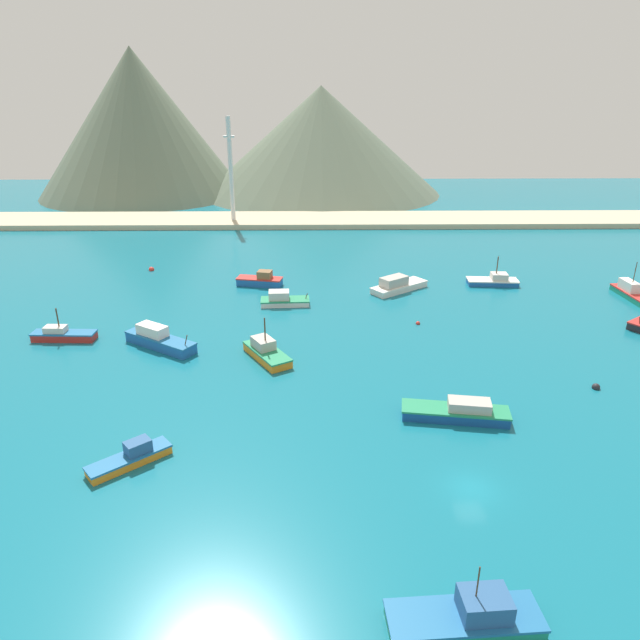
{
  "coord_description": "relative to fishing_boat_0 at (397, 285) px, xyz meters",
  "views": [
    {
      "loc": [
        -13.46,
        -39.48,
        31.85
      ],
      "look_at": [
        -12.43,
        34.54,
        1.3
      ],
      "focal_mm": 32.36,
      "sensor_mm": 36.0,
      "label": 1
    }
  ],
  "objects": [
    {
      "name": "buoy_0",
      "position": [
        17.82,
        -33.24,
        -0.78
      ],
      "size": [
        0.88,
        0.88,
        0.88
      ],
      "color": "#232328",
      "rests_on": "ground"
    },
    {
      "name": "buoy_1",
      "position": [
        0.98,
        -14.3,
        -0.83
      ],
      "size": [
        0.61,
        0.61,
        0.61
      ],
      "color": "red",
      "rests_on": "ground"
    },
    {
      "name": "beach_strip",
      "position": [
        -0.57,
        50.53,
        -0.34
      ],
      "size": [
        247.0,
        15.38,
        1.2
      ],
      "primitive_type": "cube",
      "color": "#C6B793",
      "rests_on": "ground"
    },
    {
      "name": "fishing_boat_2",
      "position": [
        36.81,
        -3.81,
        -0.02
      ],
      "size": [
        2.72,
        9.35,
        5.9
      ],
      "color": "#198466",
      "rests_on": "ground"
    },
    {
      "name": "fishing_boat_5",
      "position": [
        -30.43,
        -46.34,
        -0.26
      ],
      "size": [
        7.1,
        6.4,
        2.05
      ],
      "color": "orange",
      "rests_on": "ground"
    },
    {
      "name": "buoy_2",
      "position": [
        -43.51,
        11.69,
        -0.77
      ],
      "size": [
        0.98,
        0.98,
        0.98
      ],
      "color": "red",
      "rests_on": "ground"
    },
    {
      "name": "fishing_boat_6",
      "position": [
        16.83,
        2.84,
        -0.24
      ],
      "size": [
        8.66,
        3.64,
        4.95
      ],
      "color": "#1E5BA8",
      "rests_on": "ground"
    },
    {
      "name": "hill_west",
      "position": [
        -65.74,
        91.38,
        19.87
      ],
      "size": [
        61.12,
        61.12,
        41.62
      ],
      "color": "#60705B",
      "rests_on": "ground"
    },
    {
      "name": "fishing_boat_0",
      "position": [
        0.0,
        0.0,
        0.0
      ],
      "size": [
        10.23,
        8.76,
        2.55
      ],
      "color": "silver",
      "rests_on": "ground"
    },
    {
      "name": "fishing_boat_1",
      "position": [
        -19.82,
        -24.94,
        -0.07
      ],
      "size": [
        6.68,
        8.45,
        5.36
      ],
      "color": "orange",
      "rests_on": "ground"
    },
    {
      "name": "hill_central",
      "position": [
        -11.15,
        92.79,
        14.64
      ],
      "size": [
        73.19,
        73.19,
        31.16
      ],
      "color": "#60705B",
      "rests_on": "ground"
    },
    {
      "name": "fishing_boat_13",
      "position": [
        -47.36,
        -19.05,
        -0.2
      ],
      "size": [
        8.45,
        2.48,
        4.51
      ],
      "color": "red",
      "rests_on": "ground"
    },
    {
      "name": "fishing_boat_7",
      "position": [
        -22.82,
        3.05,
        -0.04
      ],
      "size": [
        7.97,
        4.01,
        2.59
      ],
      "color": "#1E5BA8",
      "rests_on": "ground"
    },
    {
      "name": "fishing_boat_9",
      "position": [
        0.75,
        -39.27,
        -0.13
      ],
      "size": [
        11.16,
        4.43,
        2.18
      ],
      "color": "#14478C",
      "rests_on": "ground"
    },
    {
      "name": "radio_tower",
      "position": [
        -33.0,
        48.48,
        11.77
      ],
      "size": [
        2.49,
        1.99,
        24.93
      ],
      "color": "silver",
      "rests_on": "ground"
    },
    {
      "name": "fishing_boat_8",
      "position": [
        -18.54,
        -6.27,
        -0.12
      ],
      "size": [
        7.61,
        3.33,
        2.24
      ],
      "color": "silver",
      "rests_on": "ground"
    },
    {
      "name": "ground",
      "position": [
        -0.57,
        -20.3,
        -1.19
      ],
      "size": [
        260.0,
        280.0,
        0.5
      ],
      "color": "#146B7F"
    },
    {
      "name": "fishing_boat_3",
      "position": [
        -4.34,
        -63.65,
        -0.06
      ],
      "size": [
        9.95,
        3.72,
        4.96
      ],
      "color": "#198466",
      "rests_on": "ground"
    },
    {
      "name": "fishing_boat_10",
      "position": [
        -34.02,
        -21.38,
        0.09
      ],
      "size": [
        10.37,
        8.11,
        2.92
      ],
      "color": "#1E5BA8",
      "rests_on": "ground"
    }
  ]
}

